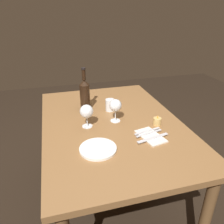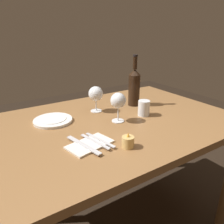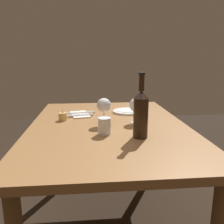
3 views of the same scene
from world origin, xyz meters
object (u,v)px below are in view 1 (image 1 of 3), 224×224
object	(u,v)px
wine_bottle	(85,94)
water_tumbler	(110,106)
wine_glass_right	(115,106)
fork_inner	(149,133)
dinner_plate	(98,149)
folded_napkin	(151,136)
wine_glass_left	(87,112)
table_knife	(153,138)
votive_candle	(157,122)
fork_outer	(147,131)

from	to	relation	value
wine_bottle	water_tumbler	bearing A→B (deg)	69.78
wine_glass_right	fork_inner	xyz separation A→B (m)	(0.22, 0.15, -0.10)
dinner_plate	folded_napkin	bearing A→B (deg)	97.97
wine_bottle	water_tumbler	distance (m)	0.20
water_tumbler	fork_inner	xyz separation A→B (m)	(0.39, 0.14, -0.03)
wine_glass_left	folded_napkin	world-z (taller)	wine_glass_left
wine_glass_right	dinner_plate	world-z (taller)	wine_glass_right
wine_glass_right	table_knife	distance (m)	0.33
water_tumbler	votive_candle	world-z (taller)	water_tumbler
fork_inner	wine_glass_left	bearing A→B (deg)	-120.01
water_tumbler	dinner_plate	world-z (taller)	water_tumbler
wine_bottle	table_knife	bearing A→B (deg)	31.39
wine_glass_right	table_knife	xyz separation A→B (m)	(0.28, 0.15, -0.10)
fork_inner	wine_bottle	bearing A→B (deg)	-145.63
folded_napkin	wine_bottle	bearing A→B (deg)	-147.04
fork_outer	wine_bottle	bearing A→B (deg)	-144.10
dinner_plate	wine_bottle	bearing A→B (deg)	177.98
votive_candle	wine_bottle	bearing A→B (deg)	-130.67
fork_inner	fork_outer	xyz separation A→B (m)	(-0.02, 0.00, 0.00)
wine_glass_right	wine_bottle	world-z (taller)	wine_bottle
dinner_plate	folded_napkin	world-z (taller)	dinner_plate
water_tumbler	fork_outer	distance (m)	0.39
fork_outer	wine_glass_right	bearing A→B (deg)	-143.06
folded_napkin	fork_outer	world-z (taller)	fork_outer
folded_napkin	water_tumbler	bearing A→B (deg)	-161.54
votive_candle	folded_napkin	size ratio (longest dim) A/B	0.32
wine_glass_left	wine_glass_right	world-z (taller)	wine_glass_right
water_tumbler	fork_inner	world-z (taller)	water_tumbler
fork_outer	table_knife	xyz separation A→B (m)	(0.08, 0.00, 0.00)
votive_candle	folded_napkin	xyz separation A→B (m)	(0.13, -0.10, -0.02)
wine_glass_right	table_knife	bearing A→B (deg)	28.08
votive_candle	table_knife	bearing A→B (deg)	-32.88
wine_glass_left	water_tumbler	size ratio (longest dim) A/B	1.75
wine_bottle	folded_napkin	world-z (taller)	wine_bottle
water_tumbler	table_knife	world-z (taller)	water_tumbler
votive_candle	folded_napkin	distance (m)	0.16
fork_inner	fork_outer	size ratio (longest dim) A/B	1.00
fork_outer	table_knife	distance (m)	0.08
wine_bottle	dinner_plate	distance (m)	0.54
wine_bottle	table_knife	xyz separation A→B (m)	(0.51, 0.31, -0.11)
wine_glass_left	water_tumbler	xyz separation A→B (m)	(-0.19, 0.20, -0.07)
wine_glass_right	fork_outer	bearing A→B (deg)	36.94
table_knife	wine_bottle	bearing A→B (deg)	-148.61
water_tumbler	table_knife	distance (m)	0.47
wine_glass_right	fork_outer	xyz separation A→B (m)	(0.20, 0.15, -0.10)
wine_glass_left	votive_candle	xyz separation A→B (m)	(0.10, 0.44, -0.08)
fork_inner	table_knife	bearing A→B (deg)	0.00
wine_bottle	wine_glass_left	bearing A→B (deg)	-6.80
wine_glass_left	wine_bottle	xyz separation A→B (m)	(-0.26, 0.03, 0.02)
wine_bottle	fork_outer	xyz separation A→B (m)	(0.43, 0.31, -0.11)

